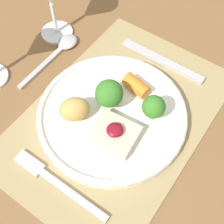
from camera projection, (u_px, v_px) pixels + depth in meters
The scene contains 7 objects.
ground_plane at pixel (114, 218), 1.25m from camera, with size 8.00×8.00×0.00m, color brown.
dining_table at pixel (117, 142), 0.67m from camera, with size 1.36×0.91×0.78m.
placemat at pixel (117, 117), 0.59m from camera, with size 0.45×0.30×0.00m, color #9E895B.
dinner_plate at pixel (112, 113), 0.57m from camera, with size 0.28×0.28×0.08m.
fork at pixel (53, 181), 0.51m from camera, with size 0.02×0.19×0.01m.
knife at pixel (168, 63), 0.65m from camera, with size 0.02×0.19×0.01m.
spoon at pixel (61, 48), 0.67m from camera, with size 0.17×0.04×0.01m.
Camera 1 is at (-0.25, -0.17, 1.28)m, focal length 50.00 mm.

